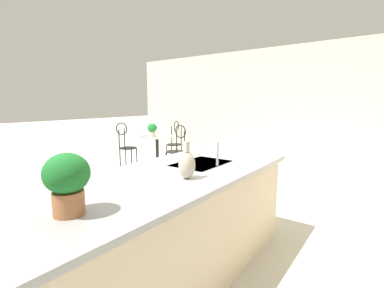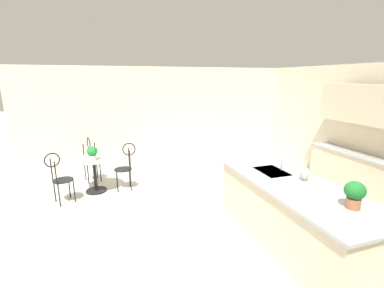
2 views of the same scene
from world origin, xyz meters
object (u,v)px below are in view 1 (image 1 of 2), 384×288
at_px(chair_by_island, 126,143).
at_px(vase_on_counter, 187,164).
at_px(potted_plant_counter_far, 67,180).
at_px(potted_plant_on_table, 152,129).
at_px(bistro_table, 157,149).
at_px(chair_near_window, 175,140).
at_px(chair_toward_desk, 177,147).

xyz_separation_m(chair_by_island, vase_on_counter, (2.43, 3.64, 0.46)).
bearing_deg(potted_plant_counter_far, potted_plant_on_table, -140.55).
distance_m(chair_by_island, potted_plant_counter_far, 4.90).
bearing_deg(potted_plant_on_table, bistro_table, 176.88).
relative_size(chair_near_window, chair_toward_desk, 1.00).
xyz_separation_m(chair_by_island, potted_plant_counter_far, (3.33, 3.55, 0.53)).
bearing_deg(bistro_table, vase_on_counter, 47.00).
xyz_separation_m(bistro_table, chair_by_island, (0.37, -0.63, 0.13)).
bearing_deg(vase_on_counter, chair_near_window, -138.79).
distance_m(chair_near_window, vase_on_counter, 4.72).
bearing_deg(potted_plant_on_table, chair_by_island, -69.30).
relative_size(chair_toward_desk, potted_plant_counter_far, 3.19).
xyz_separation_m(chair_toward_desk, vase_on_counter, (2.74, 2.36, 0.46)).
distance_m(potted_plant_on_table, vase_on_counter, 4.02).
relative_size(chair_by_island, potted_plant_on_table, 3.48).
height_order(bistro_table, chair_by_island, chair_by_island).
bearing_deg(potted_plant_on_table, chair_toward_desk, 96.56).
bearing_deg(vase_on_counter, potted_plant_counter_far, -5.20).
bearing_deg(potted_plant_counter_far, vase_on_counter, 174.80).
distance_m(chair_by_island, chair_toward_desk, 1.31).
height_order(chair_near_window, chair_toward_desk, same).
xyz_separation_m(chair_toward_desk, potted_plant_counter_far, (3.64, 2.28, 0.53)).
relative_size(chair_toward_desk, vase_on_counter, 3.62).
bearing_deg(potted_plant_on_table, chair_near_window, -174.82).
relative_size(bistro_table, potted_plant_on_table, 2.67).
distance_m(bistro_table, potted_plant_counter_far, 4.76).
height_order(chair_by_island, vase_on_counter, vase_on_counter).
distance_m(chair_near_window, chair_toward_desk, 1.08).
relative_size(bistro_table, vase_on_counter, 2.78).
bearing_deg(potted_plant_on_table, vase_on_counter, 48.54).
xyz_separation_m(chair_toward_desk, potted_plant_on_table, (0.07, -0.65, 0.34)).
height_order(chair_toward_desk, potted_plant_counter_far, potted_plant_counter_far).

